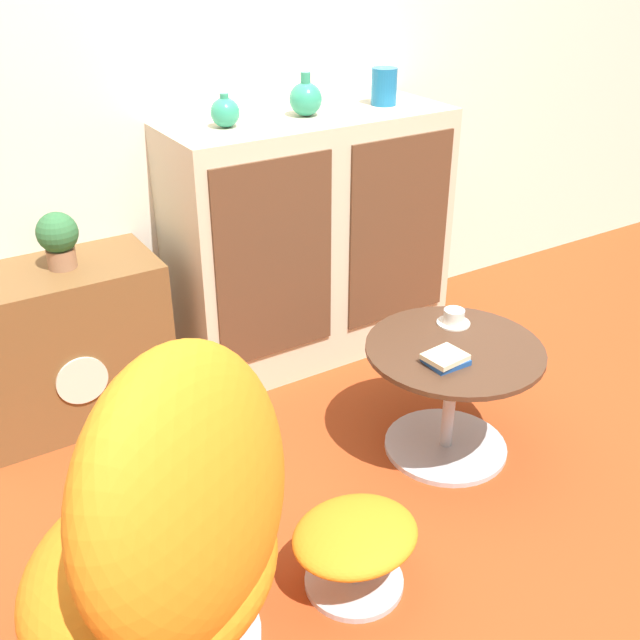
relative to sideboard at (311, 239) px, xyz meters
name	(u,v)px	position (x,y,z in m)	size (l,w,h in m)	color
ground_plane	(398,539)	(-0.40, -1.18, -0.52)	(12.00, 12.00, 0.00)	#9E3D19
wall_back	(182,45)	(-0.40, 0.26, 0.78)	(6.40, 0.06, 2.60)	silver
sideboard	(311,239)	(0.00, 0.00, 0.00)	(1.18, 0.46, 1.04)	beige
tv_console	(65,345)	(-1.06, 0.04, -0.21)	(0.73, 0.39, 0.62)	brown
egg_chair	(171,534)	(-1.13, -1.20, -0.11)	(0.96, 0.94, 0.94)	#B7B7BC
ottoman	(355,542)	(-0.62, -1.25, -0.36)	(0.37, 0.32, 0.23)	#B7B7BC
coffee_table	(451,387)	(0.03, -0.90, -0.25)	(0.61, 0.61, 0.43)	#B7B7BC
vase_leftmost	(225,112)	(-0.36, 0.00, 0.57)	(0.11, 0.11, 0.12)	#2D8E6B
vase_inner_left	(306,99)	(-0.02, 0.00, 0.58)	(0.13, 0.13, 0.16)	#2D8E6B
vase_inner_right	(384,86)	(0.36, 0.00, 0.59)	(0.11, 0.11, 0.15)	#196699
potted_plant	(58,237)	(-1.01, 0.04, 0.21)	(0.15, 0.15, 0.21)	#996B4C
teacup	(454,318)	(0.13, -0.77, -0.07)	(0.12, 0.12, 0.06)	silver
book_stack	(445,359)	(-0.07, -0.97, -0.07)	(0.14, 0.12, 0.04)	#1E478C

